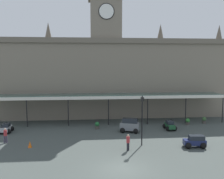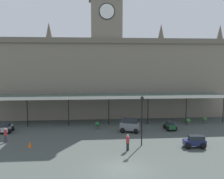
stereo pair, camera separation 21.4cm
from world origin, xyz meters
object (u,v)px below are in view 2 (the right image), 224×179
object	(u,v)px
car_green_sedan	(170,126)
pedestrian_near_entrance	(128,142)
car_silver_sedan	(7,128)
planter_forecourt_centre	(97,125)
traffic_cone	(30,144)
victorian_lamppost	(142,115)
pedestrian_crossing_forecourt	(6,135)
planter_near_kerb	(205,120)
car_grey_van	(130,126)
car_navy_estate	(195,142)
planter_by_canopy	(188,122)

from	to	relation	value
car_green_sedan	pedestrian_near_entrance	bearing A→B (deg)	-132.49
car_silver_sedan	planter_forecourt_centre	bearing A→B (deg)	3.38
car_silver_sedan	traffic_cone	distance (m)	7.39
car_green_sedan	victorian_lamppost	distance (m)	8.23
pedestrian_crossing_forecourt	traffic_cone	size ratio (longest dim) A/B	2.45
traffic_cone	car_silver_sedan	bearing A→B (deg)	125.78
pedestrian_near_entrance	planter_near_kerb	xyz separation A→B (m)	(12.85, 10.24, -0.42)
car_grey_van	planter_forecourt_centre	world-z (taller)	car_grey_van
victorian_lamppost	traffic_cone	xyz separation A→B (m)	(-11.78, 0.40, -2.96)
car_navy_estate	traffic_cone	bearing A→B (deg)	175.11
car_grey_van	traffic_cone	xyz separation A→B (m)	(-11.31, -4.79, -0.47)
car_green_sedan	planter_near_kerb	distance (m)	6.79
car_navy_estate	pedestrian_near_entrance	size ratio (longest dim) A/B	1.39
traffic_cone	planter_near_kerb	world-z (taller)	planter_near_kerb
victorian_lamppost	planter_forecourt_centre	world-z (taller)	victorian_lamppost
planter_forecourt_centre	victorian_lamppost	bearing A→B (deg)	-57.22
planter_near_kerb	traffic_cone	bearing A→B (deg)	-159.84
planter_by_canopy	pedestrian_near_entrance	bearing A→B (deg)	-136.64
car_green_sedan	victorian_lamppost	xyz separation A→B (m)	(-5.01, -5.90, 2.80)
car_green_sedan	victorian_lamppost	size ratio (longest dim) A/B	0.38
car_silver_sedan	car_green_sedan	distance (m)	21.11
pedestrian_near_entrance	traffic_cone	xyz separation A→B (m)	(-10.07, 1.83, -0.57)
pedestrian_crossing_forecourt	planter_forecourt_centre	size ratio (longest dim) A/B	1.74
car_grey_van	victorian_lamppost	bearing A→B (deg)	-84.92
car_navy_estate	traffic_cone	size ratio (longest dim) A/B	3.41
car_silver_sedan	car_grey_van	xyz separation A→B (m)	(15.63, -1.20, 0.30)
car_navy_estate	planter_by_canopy	xyz separation A→B (m)	(2.95, 9.16, -0.07)
planter_near_kerb	planter_forecourt_centre	xyz separation A→B (m)	(-15.69, -1.74, 0.00)
car_green_sedan	traffic_cone	size ratio (longest dim) A/B	3.03
traffic_cone	planter_near_kerb	distance (m)	24.41
victorian_lamppost	planter_by_canopy	world-z (taller)	victorian_lamppost
car_green_sedan	pedestrian_crossing_forecourt	xyz separation A→B (m)	(-19.80, -3.78, 0.41)
pedestrian_crossing_forecourt	car_navy_estate	bearing A→B (deg)	-8.99
pedestrian_near_entrance	traffic_cone	bearing A→B (deg)	169.72
traffic_cone	pedestrian_near_entrance	bearing A→B (deg)	-10.28
car_green_sedan	pedestrian_crossing_forecourt	bearing A→B (deg)	-169.20
planter_by_canopy	car_grey_van	bearing A→B (deg)	-161.87
planter_near_kerb	pedestrian_near_entrance	bearing A→B (deg)	-141.44
traffic_cone	pedestrian_crossing_forecourt	bearing A→B (deg)	150.23
pedestrian_crossing_forecourt	traffic_cone	bearing A→B (deg)	-29.77
car_grey_van	pedestrian_near_entrance	world-z (taller)	car_grey_van
car_grey_van	planter_by_canopy	distance (m)	9.30
planter_near_kerb	victorian_lamppost	bearing A→B (deg)	-141.67
traffic_cone	planter_by_canopy	xyz separation A→B (m)	(20.14, 7.68, 0.15)
pedestrian_crossing_forecourt	planter_near_kerb	size ratio (longest dim) A/B	1.74
car_silver_sedan	victorian_lamppost	world-z (taller)	victorian_lamppost
car_green_sedan	traffic_cone	xyz separation A→B (m)	(-16.78, -5.50, -0.16)
car_navy_estate	planter_near_kerb	xyz separation A→B (m)	(5.73, 9.88, -0.07)
victorian_lamppost	traffic_cone	distance (m)	12.15
car_silver_sedan	traffic_cone	size ratio (longest dim) A/B	3.03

